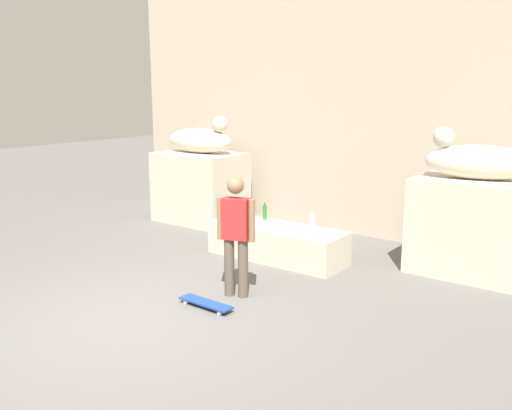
# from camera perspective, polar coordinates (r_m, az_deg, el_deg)

# --- Properties ---
(ground_plane) EXTENTS (40.00, 40.00, 0.00)m
(ground_plane) POSITION_cam_1_polar(r_m,az_deg,el_deg) (7.06, -13.58, -11.90)
(ground_plane) COLOR #605E5B
(facade_wall) EXTENTS (10.69, 0.60, 6.42)m
(facade_wall) POSITION_cam_1_polar(r_m,az_deg,el_deg) (11.07, 10.02, 13.89)
(facade_wall) COLOR #BAAC96
(facade_wall) RESTS_ON ground_plane
(pedestal_left) EXTENTS (1.80, 1.24, 1.47)m
(pedestal_left) POSITION_cam_1_polar(r_m,az_deg,el_deg) (11.82, -5.79, 1.84)
(pedestal_left) COLOR beige
(pedestal_left) RESTS_ON ground_plane
(pedestal_right) EXTENTS (1.80, 1.24, 1.47)m
(pedestal_right) POSITION_cam_1_polar(r_m,az_deg,el_deg) (9.06, 21.78, -2.14)
(pedestal_right) COLOR beige
(pedestal_right) RESTS_ON ground_plane
(statue_reclining_left) EXTENTS (1.64, 0.67, 0.78)m
(statue_reclining_left) POSITION_cam_1_polar(r_m,az_deg,el_deg) (11.66, -5.76, 6.76)
(statue_reclining_left) COLOR beige
(statue_reclining_left) RESTS_ON pedestal_left
(statue_reclining_right) EXTENTS (1.69, 0.91, 0.78)m
(statue_reclining_right) POSITION_cam_1_polar(r_m,az_deg,el_deg) (8.88, 22.06, 4.28)
(statue_reclining_right) COLOR beige
(statue_reclining_right) RESTS_ON pedestal_right
(ledge_block) EXTENTS (2.36, 0.83, 0.56)m
(ledge_block) POSITION_cam_1_polar(r_m,az_deg,el_deg) (9.26, 2.21, -3.92)
(ledge_block) COLOR beige
(ledge_block) RESTS_ON ground_plane
(skater) EXTENTS (0.52, 0.31, 1.67)m
(skater) POSITION_cam_1_polar(r_m,az_deg,el_deg) (7.44, -2.10, -2.76)
(skater) COLOR brown
(skater) RESTS_ON ground_plane
(skateboard) EXTENTS (0.80, 0.21, 0.08)m
(skateboard) POSITION_cam_1_polar(r_m,az_deg,el_deg) (7.34, -5.23, -10.08)
(skateboard) COLOR navy
(skateboard) RESTS_ON ground_plane
(bottle_green) EXTENTS (0.07, 0.07, 0.32)m
(bottle_green) POSITION_cam_1_polar(r_m,az_deg,el_deg) (9.63, 0.91, -0.74)
(bottle_green) COLOR #1E722D
(bottle_green) RESTS_ON ledge_block
(bottle_red) EXTENTS (0.07, 0.07, 0.28)m
(bottle_red) POSITION_cam_1_polar(r_m,az_deg,el_deg) (9.61, -3.72, -0.91)
(bottle_red) COLOR red
(bottle_red) RESTS_ON ledge_block
(bottle_clear) EXTENTS (0.06, 0.06, 0.33)m
(bottle_clear) POSITION_cam_1_polar(r_m,az_deg,el_deg) (8.88, 5.84, -1.88)
(bottle_clear) COLOR silver
(bottle_clear) RESTS_ON ledge_block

